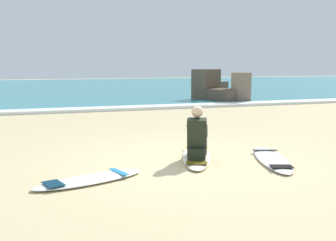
{
  "coord_description": "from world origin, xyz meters",
  "views": [
    {
      "loc": [
        -2.51,
        -6.63,
        1.77
      ],
      "look_at": [
        0.17,
        1.45,
        0.55
      ],
      "focal_mm": 42.91,
      "sensor_mm": 36.0,
      "label": 1
    }
  ],
  "objects": [
    {
      "name": "surfboard_main",
      "position": [
        0.34,
        0.25,
        0.04
      ],
      "size": [
        1.31,
        2.25,
        0.08
      ],
      "color": "#EFE5C6",
      "rests_on": "ground"
    },
    {
      "name": "rock_outcrop_distant",
      "position": [
        5.66,
        10.3,
        0.58
      ],
      "size": [
        2.4,
        2.91,
        1.48
      ],
      "color": "brown",
      "rests_on": "ground"
    },
    {
      "name": "surfboard_spare_far",
      "position": [
        1.54,
        -0.45,
        0.04
      ],
      "size": [
        1.18,
        2.13,
        0.08
      ],
      "color": "white",
      "rests_on": "ground"
    },
    {
      "name": "breaking_foam",
      "position": [
        0.0,
        8.42,
        0.06
      ],
      "size": [
        80.0,
        0.9,
        0.11
      ],
      "primitive_type": "cube",
      "color": "white",
      "rests_on": "ground"
    },
    {
      "name": "surfboard_spare_near",
      "position": [
        -1.79,
        -0.7,
        0.04
      ],
      "size": [
        1.85,
        1.05,
        0.08
      ],
      "color": "white",
      "rests_on": "ground"
    },
    {
      "name": "surfer_seated",
      "position": [
        0.23,
        -0.04,
        0.44
      ],
      "size": [
        0.6,
        0.77,
        0.95
      ],
      "color": "black",
      "rests_on": "surfboard_main"
    },
    {
      "name": "ground_plane",
      "position": [
        0.0,
        0.0,
        0.0
      ],
      "size": [
        80.0,
        80.0,
        0.0
      ],
      "primitive_type": "plane",
      "color": "#CCB584"
    },
    {
      "name": "sea",
      "position": [
        0.0,
        22.12,
        0.05
      ],
      "size": [
        80.0,
        28.0,
        0.1
      ],
      "primitive_type": "cube",
      "color": "teal",
      "rests_on": "ground"
    }
  ]
}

